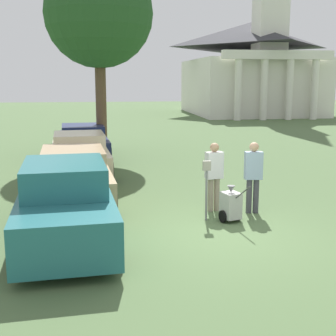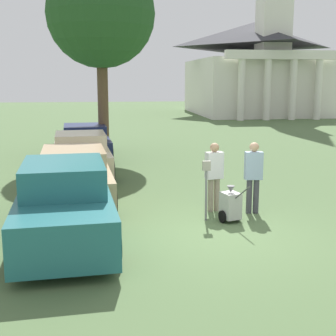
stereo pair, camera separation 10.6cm
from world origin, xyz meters
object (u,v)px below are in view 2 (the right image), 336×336
object	(u,v)px
parked_car_navy	(85,142)
parking_meter	(206,179)
person_supervisor	(253,173)
equipment_cart	(230,205)
parked_car_tan	(74,176)
parked_car_cream	(81,155)
church	(254,63)
person_worker	(214,173)
parked_car_teal	(65,203)

from	to	relation	value
parked_car_navy	parking_meter	size ratio (longest dim) A/B	3.72
person_supervisor	equipment_cart	distance (m)	1.13
equipment_cart	parked_car_tan	bearing A→B (deg)	130.96
parked_car_cream	church	bearing A→B (deg)	57.05
parked_car_tan	person_worker	distance (m)	3.78
parked_car_teal	person_worker	bearing A→B (deg)	19.40
parked_car_tan	parked_car_cream	world-z (taller)	parked_car_tan
parked_car_tan	parked_car_cream	size ratio (longest dim) A/B	1.08
parked_car_teal	person_worker	world-z (taller)	person_worker
parked_car_cream	person_worker	xyz separation A→B (m)	(3.48, -5.20, 0.31)
parked_car_teal	parked_car_tan	xyz separation A→B (m)	(-0.00, 2.97, -0.05)
equipment_cart	parked_car_navy	bearing A→B (deg)	94.79
person_worker	parked_car_teal	bearing A→B (deg)	9.60
equipment_cart	parking_meter	bearing A→B (deg)	145.38
parked_car_navy	church	world-z (taller)	church
parked_car_navy	person_supervisor	world-z (taller)	person_supervisor
parked_car_teal	person_supervisor	distance (m)	4.56
parked_car_navy	church	size ratio (longest dim) A/B	0.26
parked_car_teal	person_supervisor	bearing A→B (deg)	11.38
parked_car_tan	person_worker	world-z (taller)	person_worker
parked_car_tan	parking_meter	bearing A→B (deg)	-39.08
parked_car_cream	parking_meter	bearing A→B (deg)	-66.39
parking_meter	person_worker	world-z (taller)	person_worker
parked_car_navy	parking_meter	world-z (taller)	parking_meter
person_worker	church	size ratio (longest dim) A/B	0.09
parked_car_teal	equipment_cart	world-z (taller)	parked_car_teal
parked_car_cream	parking_meter	world-z (taller)	parked_car_cream
equipment_cart	church	bearing A→B (deg)	55.17
church	parked_car_tan	bearing A→B (deg)	-115.74
parking_meter	parked_car_teal	bearing A→B (deg)	-165.94
person_worker	church	xyz separation A→B (m)	(11.29, 32.08, 3.75)
parked_car_navy	equipment_cart	xyz separation A→B (m)	(3.66, -9.53, -0.28)
parked_car_tan	parked_car_teal	bearing A→B (deg)	-94.15
parking_meter	parked_car_cream	bearing A→B (deg)	117.78
parked_car_teal	parking_meter	distance (m)	3.23
parked_car_cream	equipment_cart	distance (m)	7.13
parked_car_teal	parked_car_cream	distance (m)	6.72
parking_meter	equipment_cart	distance (m)	0.81
parked_car_cream	church	size ratio (longest dim) A/B	0.24
parking_meter	equipment_cart	bearing A→B (deg)	-18.39
parked_car_teal	person_worker	distance (m)	3.81
person_worker	person_supervisor	bearing A→B (deg)	147.60
parked_car_navy	church	xyz separation A→B (m)	(14.77, 23.45, 4.06)
parked_car_teal	equipment_cart	distance (m)	3.73
parked_car_navy	person_worker	xyz separation A→B (m)	(3.48, -8.62, 0.31)
parking_meter	church	world-z (taller)	church
person_supervisor	equipment_cart	size ratio (longest dim) A/B	1.75
parked_car_cream	equipment_cart	size ratio (longest dim) A/B	4.82
parked_car_navy	equipment_cart	size ratio (longest dim) A/B	5.20
parking_meter	equipment_cart	world-z (taller)	parking_meter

